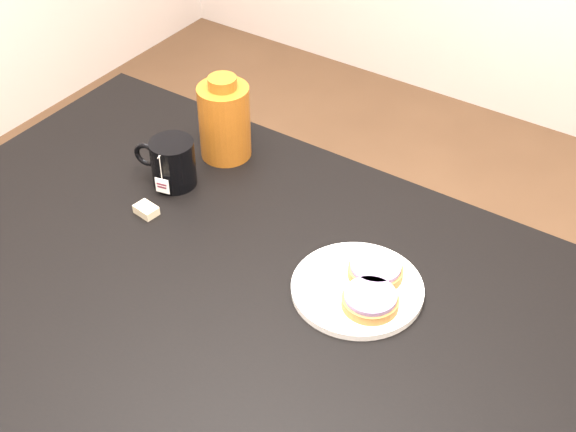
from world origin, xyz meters
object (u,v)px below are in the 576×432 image
at_px(mug, 172,162).
at_px(bagel_package, 224,120).
at_px(bagel_back, 375,270).
at_px(teabag_pouch, 146,210).
at_px(table, 239,319).
at_px(plate, 357,288).
at_px(bagel_front, 370,300).

bearing_deg(mug, bagel_package, 66.98).
height_order(bagel_back, bagel_package, bagel_package).
bearing_deg(teabag_pouch, table, -13.41).
xyz_separation_m(plate, bagel_back, (0.01, 0.04, 0.02)).
distance_m(table, bagel_front, 0.26).
distance_m(bagel_back, teabag_pouch, 0.48).
bearing_deg(mug, table, -43.24).
relative_size(bagel_back, bagel_front, 1.01).
bearing_deg(plate, bagel_back, 73.91).
distance_m(bagel_back, bagel_package, 0.49).
bearing_deg(bagel_back, table, -142.30).
relative_size(mug, teabag_pouch, 3.17).
distance_m(bagel_back, mug, 0.49).
relative_size(teabag_pouch, bagel_package, 0.24).
bearing_deg(bagel_front, plate, 145.17).
relative_size(table, teabag_pouch, 31.11).
height_order(mug, bagel_package, bagel_package).
bearing_deg(teabag_pouch, plate, 5.57).
distance_m(plate, mug, 0.48).
distance_m(table, plate, 0.23).
relative_size(table, bagel_back, 10.25).
bearing_deg(bagel_front, mug, 169.83).
bearing_deg(teabag_pouch, bagel_front, 1.84).
height_order(table, bagel_front, bagel_front).
distance_m(table, mug, 0.37).
xyz_separation_m(bagel_front, bagel_package, (-0.49, 0.24, 0.06)).
xyz_separation_m(table, bagel_back, (0.20, 0.15, 0.11)).
distance_m(table, teabag_pouch, 0.29).
xyz_separation_m(plate, bagel_front, (0.04, -0.03, 0.02)).
bearing_deg(bagel_front, bagel_back, 112.39).
relative_size(bagel_front, bagel_package, 0.72).
relative_size(plate, teabag_pouch, 5.21).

